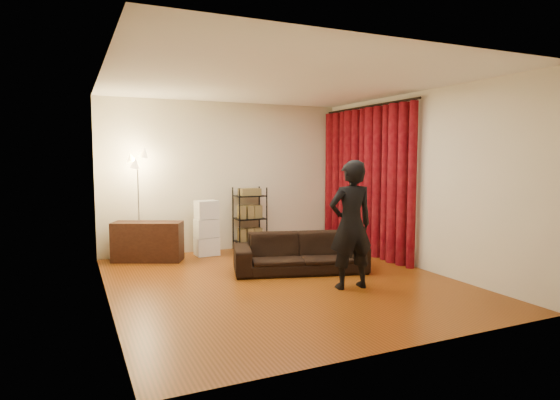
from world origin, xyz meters
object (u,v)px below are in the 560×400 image
person (351,225)px  storage_boxes (207,228)px  wire_shelf (250,219)px  floor_lamp (138,207)px  media_cabinet (148,241)px  sofa (300,253)px

person → storage_boxes: 3.02m
wire_shelf → floor_lamp: 2.02m
wire_shelf → floor_lamp: size_ratio=0.65×
person → floor_lamp: floor_lamp is taller
media_cabinet → wire_shelf: size_ratio=0.96×
sofa → media_cabinet: bearing=155.4°
storage_boxes → floor_lamp: size_ratio=0.54×
media_cabinet → wire_shelf: bearing=30.5°
person → media_cabinet: (-2.16, 2.73, -0.51)m
media_cabinet → storage_boxes: storage_boxes is taller
sofa → storage_boxes: 1.97m
storage_boxes → sofa: bearing=-60.9°
wire_shelf → person: bearing=-91.5°
sofa → person: (0.20, -1.05, 0.55)m
person → floor_lamp: 3.59m
person → wire_shelf: size_ratio=1.45×
sofa → wire_shelf: wire_shelf is taller
sofa → storage_boxes: (-0.95, 1.71, 0.20)m
sofa → floor_lamp: floor_lamp is taller
sofa → wire_shelf: (-0.10, 1.86, 0.29)m
wire_shelf → sofa: bearing=-94.5°
person → wire_shelf: person is taller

